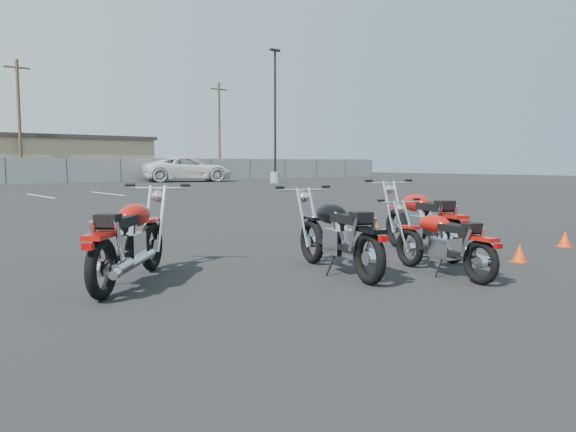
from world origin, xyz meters
TOP-DOWN VIEW (x-y plane):
  - ground at (0.00, 0.00)m, footprint 120.00×120.00m
  - motorcycle_front_red at (-2.42, 0.41)m, footprint 1.98×2.02m
  - motorcycle_second_black at (-0.02, -0.72)m, footprint 1.10×2.26m
  - motorcycle_third_red at (0.95, -1.67)m, footprint 0.83×1.92m
  - motorcycle_rear_red at (2.10, -0.47)m, footprint 1.33×2.33m
  - training_cone_near at (3.89, 2.12)m, footprint 0.24×0.24m
  - training_cone_far at (2.63, -1.81)m, footprint 0.23×0.23m
  - training_cone_extra at (4.68, -1.54)m, footprint 0.23×0.23m
  - light_pole_east at (19.78, 25.95)m, footprint 0.80×0.70m
  - tan_building_east at (10.00, 44.00)m, footprint 14.40×9.40m
  - utility_pole_c at (6.00, 39.00)m, footprint 1.80×0.24m
  - utility_pole_d at (24.00, 40.00)m, footprint 1.80×0.24m
  - white_van at (16.44, 32.64)m, footprint 5.34×8.46m

SIDE VIEW (x-z plane):
  - ground at x=0.00m, z-range 0.00..0.00m
  - training_cone_far at x=2.63m, z-range 0.00..0.27m
  - training_cone_extra at x=4.68m, z-range 0.00..0.28m
  - training_cone_near at x=3.89m, z-range 0.00..0.29m
  - motorcycle_third_red at x=0.95m, z-range -0.04..0.90m
  - motorcycle_second_black at x=-0.02m, z-range -0.05..1.07m
  - motorcycle_rear_red at x=2.10m, z-range -0.05..1.11m
  - motorcycle_front_red at x=-2.42m, z-range -0.05..1.12m
  - white_van at x=16.44m, z-range 0.00..2.99m
  - tan_building_east at x=10.00m, z-range 0.01..3.71m
  - light_pole_east at x=19.78m, z-range -2.32..7.13m
  - utility_pole_c at x=6.00m, z-range 0.19..9.19m
  - utility_pole_d at x=24.00m, z-range 0.19..9.19m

